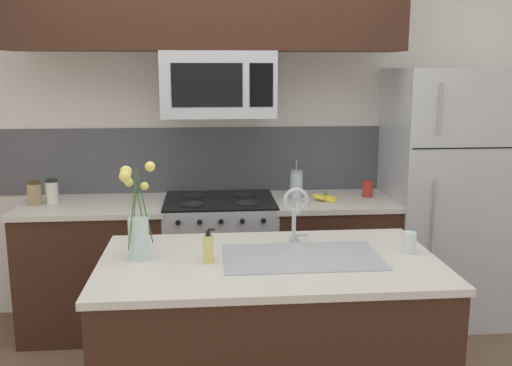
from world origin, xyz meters
TOP-DOWN VIEW (x-y plane):
  - rear_partition at (0.30, 1.28)m, footprint 5.20×0.10m
  - splash_band at (0.00, 1.22)m, footprint 3.52×0.01m
  - back_counter_left at (-0.86, 0.90)m, footprint 0.99×0.65m
  - back_counter_right at (0.80, 0.90)m, footprint 0.86×0.65m
  - stove_range at (0.00, 0.90)m, footprint 0.76×0.64m
  - microwave at (0.00, 0.88)m, footprint 0.74×0.40m
  - upper_cabinet_band at (-0.07, 0.85)m, footprint 2.56×0.34m
  - refrigerator at (1.66, 0.92)m, footprint 0.88×0.74m
  - storage_jar_tall at (-1.24, 0.90)m, footprint 0.09×0.09m
  - storage_jar_medium at (-1.14, 0.94)m, footprint 0.08×0.08m
  - banana_bunch at (0.73, 0.84)m, footprint 0.19×0.13m
  - french_press at (0.55, 0.96)m, footprint 0.09×0.09m
  - coffee_tin at (1.06, 0.95)m, footprint 0.08×0.08m
  - island_counter at (0.21, -0.35)m, footprint 1.63×0.93m
  - kitchen_sink at (0.37, -0.35)m, footprint 0.76×0.44m
  - sink_faucet at (0.37, -0.13)m, footprint 0.14×0.14m
  - dish_soap_bottle at (-0.08, -0.37)m, footprint 0.06×0.05m
  - drinking_glass at (0.91, -0.32)m, footprint 0.07×0.07m
  - flower_vase at (-0.42, -0.28)m, footprint 0.17×0.18m

SIDE VIEW (x-z plane):
  - island_counter at x=0.21m, z-range 0.00..0.91m
  - back_counter_left at x=-0.86m, z-range 0.00..0.91m
  - back_counter_right at x=0.80m, z-range 0.00..0.91m
  - stove_range at x=0.00m, z-range 0.00..0.93m
  - kitchen_sink at x=0.37m, z-range 0.76..0.92m
  - refrigerator at x=1.66m, z-range 0.00..1.82m
  - banana_bunch at x=0.73m, z-range 0.89..0.97m
  - drinking_glass at x=0.91m, z-range 0.91..1.02m
  - coffee_tin at x=1.06m, z-range 0.91..1.02m
  - dish_soap_bottle at x=-0.08m, z-range 0.90..1.06m
  - storage_jar_tall at x=-1.24m, z-range 0.91..1.07m
  - storage_jar_medium at x=-1.14m, z-range 0.91..1.08m
  - french_press at x=0.55m, z-range 0.88..1.14m
  - flower_vase at x=-0.42m, z-range 0.83..1.29m
  - sink_faucet at x=0.37m, z-range 0.95..1.26m
  - splash_band at x=0.00m, z-range 0.91..1.39m
  - rear_partition at x=0.30m, z-range 0.00..2.60m
  - microwave at x=0.00m, z-range 1.50..1.92m
  - upper_cabinet_band at x=-0.07m, z-range 1.92..2.52m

